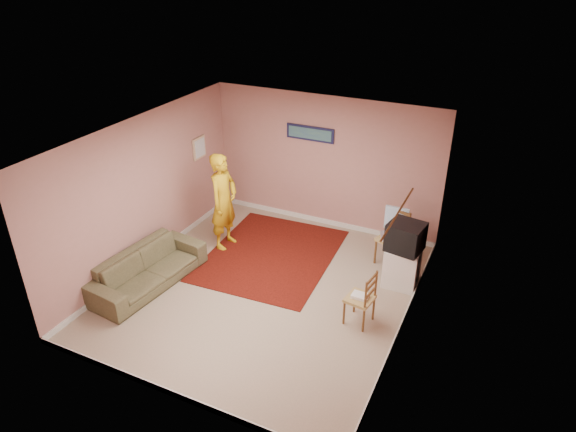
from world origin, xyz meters
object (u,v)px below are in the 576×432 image
at_px(chair_b, 360,292).
at_px(sofa, 148,269).
at_px(crt_tv, 405,237).
at_px(tv_cabinet, 402,267).
at_px(chair_a, 393,233).
at_px(person, 224,201).

bearing_deg(chair_b, sofa, -72.39).
bearing_deg(crt_tv, chair_b, -95.44).
distance_m(tv_cabinet, sofa, 4.14).
bearing_deg(chair_b, chair_a, -171.44).
bearing_deg(crt_tv, chair_a, 129.75).
distance_m(chair_b, sofa, 3.48).
relative_size(crt_tv, chair_a, 1.09).
xyz_separation_m(tv_cabinet, chair_b, (-0.32, -1.20, 0.19)).
relative_size(tv_cabinet, person, 0.37).
height_order(tv_cabinet, sofa, tv_cabinet).
height_order(sofa, person, person).
xyz_separation_m(crt_tv, chair_b, (-0.32, -1.20, -0.38)).
relative_size(sofa, person, 1.13).
distance_m(crt_tv, sofa, 4.18).
bearing_deg(sofa, chair_a, -49.63).
relative_size(chair_b, sofa, 0.23).
distance_m(chair_a, person, 3.02).
distance_m(tv_cabinet, crt_tv, 0.57).
bearing_deg(crt_tv, sofa, -145.50).
bearing_deg(person, crt_tv, -85.77).
bearing_deg(person, tv_cabinet, -85.79).
bearing_deg(chair_a, sofa, -127.35).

